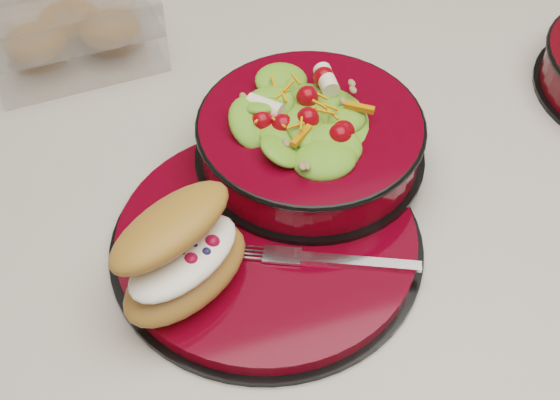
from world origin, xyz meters
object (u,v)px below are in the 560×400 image
object	(u,v)px
island_counter	(363,341)
croissant	(182,254)
salad_bowl	(310,131)
fork	(336,260)
dinner_plate	(268,240)
pastry_box	(70,24)

from	to	relation	value
island_counter	croissant	size ratio (longest dim) A/B	8.16
salad_bowl	fork	world-z (taller)	salad_bowl
island_counter	dinner_plate	world-z (taller)	dinner_plate
croissant	fork	distance (m)	0.14
island_counter	salad_bowl	distance (m)	0.52
salad_bowl	croissant	distance (m)	0.20
island_counter	pastry_box	distance (m)	0.63
croissant	pastry_box	size ratio (longest dim) A/B	0.74
croissant	pastry_box	bearing A→B (deg)	65.45
island_counter	croissant	world-z (taller)	croissant
island_counter	dinner_plate	distance (m)	0.51
dinner_plate	pastry_box	world-z (taller)	pastry_box
island_counter	fork	bearing A→B (deg)	-128.91
salad_bowl	pastry_box	size ratio (longest dim) A/B	1.15
island_counter	fork	distance (m)	0.51
fork	croissant	bearing A→B (deg)	104.78
salad_bowl	fork	distance (m)	0.14
island_counter	salad_bowl	world-z (taller)	salad_bowl
pastry_box	dinner_plate	bearing A→B (deg)	-73.63
salad_bowl	fork	bearing A→B (deg)	-98.98
croissant	pastry_box	world-z (taller)	croissant
dinner_plate	pastry_box	distance (m)	0.38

